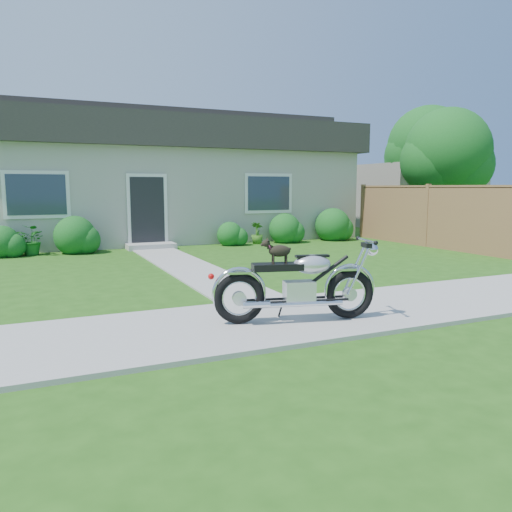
{
  "coord_description": "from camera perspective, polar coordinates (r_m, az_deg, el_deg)",
  "views": [
    {
      "loc": [
        -4.65,
        -5.93,
        1.8
      ],
      "look_at": [
        -1.54,
        1.0,
        0.75
      ],
      "focal_mm": 35.0,
      "sensor_mm": 36.0,
      "label": 1
    }
  ],
  "objects": [
    {
      "name": "tree_near",
      "position": [
        19.35,
        21.45,
        10.73
      ],
      "size": [
        3.0,
        3.0,
        4.59
      ],
      "color": "#3D2B1C",
      "rests_on": "ground"
    },
    {
      "name": "potted_plant_right",
      "position": [
        15.96,
        0.14,
        2.65
      ],
      "size": [
        0.55,
        0.55,
        0.7
      ],
      "primitive_type": "imported",
      "rotation": [
        0.0,
        0.0,
        2.34
      ],
      "color": "#366D1E",
      "rests_on": "ground"
    },
    {
      "name": "shrub_row",
      "position": [
        15.39,
        -4.43,
        2.82
      ],
      "size": [
        11.15,
        1.19,
        1.19
      ],
      "color": "#16561B",
      "rests_on": "ground"
    },
    {
      "name": "fence",
      "position": [
        16.03,
        18.98,
        4.37
      ],
      "size": [
        0.12,
        6.62,
        1.9
      ],
      "color": "#A37849",
      "rests_on": "ground"
    },
    {
      "name": "ground",
      "position": [
        7.75,
        13.59,
        -5.79
      ],
      "size": [
        80.0,
        80.0,
        0.0
      ],
      "primitive_type": "plane",
      "color": "#235114",
      "rests_on": "ground"
    },
    {
      "name": "tree_far",
      "position": [
        22.31,
        19.44,
        11.27
      ],
      "size": [
        3.35,
        3.35,
        5.14
      ],
      "color": "#3D2B1C",
      "rests_on": "ground"
    },
    {
      "name": "potted_plant_left",
      "position": [
        14.55,
        -24.17,
        1.69
      ],
      "size": [
        0.97,
        0.96,
        0.82
      ],
      "primitive_type": "imported",
      "rotation": [
        0.0,
        0.0,
        5.64
      ],
      "color": "#195F1B",
      "rests_on": "ground"
    },
    {
      "name": "house",
      "position": [
        18.52,
        -9.78,
        8.86
      ],
      "size": [
        12.6,
        7.03,
        4.5
      ],
      "color": "#ABA59A",
      "rests_on": "ground"
    },
    {
      "name": "sidewalk",
      "position": [
        7.74,
        13.6,
        -5.65
      ],
      "size": [
        24.0,
        2.2,
        0.04
      ],
      "primitive_type": "cube",
      "color": "#9E9B93",
      "rests_on": "ground"
    },
    {
      "name": "motorcycle_with_dog",
      "position": [
        6.59,
        4.98,
        -3.24
      ],
      "size": [
        2.19,
        0.84,
        1.09
      ],
      "rotation": [
        0.0,
        0.0,
        -0.24
      ],
      "color": "black",
      "rests_on": "sidewalk"
    },
    {
      "name": "walkway",
      "position": [
        11.51,
        -8.02,
        -1.13
      ],
      "size": [
        1.2,
        8.0,
        0.03
      ],
      "primitive_type": "cube",
      "color": "#9E9B93",
      "rests_on": "ground"
    }
  ]
}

